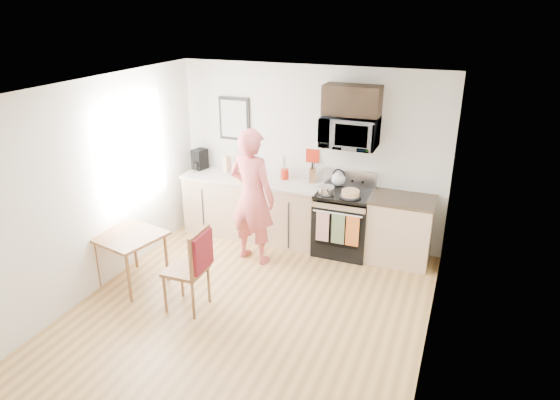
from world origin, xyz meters
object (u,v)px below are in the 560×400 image
at_px(person, 252,197).
at_px(cake, 350,194).
at_px(range, 343,224).
at_px(chair, 196,260).
at_px(dining_table, 129,241).
at_px(microwave, 350,132).

height_order(person, cake, person).
relative_size(range, cake, 3.89).
distance_m(person, chair, 1.42).
bearing_deg(dining_table, range, 39.02).
xyz_separation_m(dining_table, cake, (2.40, 1.69, 0.36)).
xyz_separation_m(range, microwave, (-0.00, 0.10, 1.32)).
relative_size(person, cake, 6.35).
relative_size(microwave, person, 0.40).
relative_size(person, dining_table, 2.45).
height_order(range, microwave, microwave).
bearing_deg(person, microwave, -133.75).
distance_m(range, dining_table, 2.94).
height_order(microwave, person, microwave).
distance_m(range, microwave, 1.33).
xyz_separation_m(person, cake, (1.23, 0.52, 0.03)).
height_order(microwave, chair, microwave).
height_order(microwave, cake, microwave).
distance_m(person, cake, 1.34).
distance_m(dining_table, chair, 1.11).
xyz_separation_m(range, chair, (-1.19, -2.06, 0.23)).
bearing_deg(cake, dining_table, -144.78).
xyz_separation_m(range, dining_table, (-2.28, -1.85, 0.18)).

